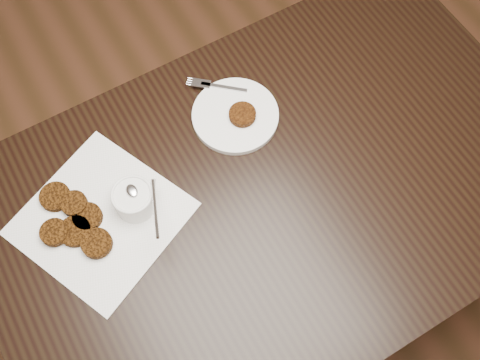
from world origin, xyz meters
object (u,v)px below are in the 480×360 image
table (268,240)px  napkin (101,218)px  plate_with_patty (235,114)px  sauce_ramekin (131,194)px

table → napkin: 0.54m
napkin → plate_with_patty: size_ratio=1.52×
table → plate_with_patty: (0.01, 0.20, 0.39)m
table → sauce_ramekin: size_ratio=10.55×
napkin → sauce_ramekin: (0.08, -0.01, 0.06)m
table → sauce_ramekin: bearing=158.1°
table → sauce_ramekin: sauce_ramekin is taller
napkin → sauce_ramekin: size_ratio=2.50×
table → plate_with_patty: bearing=86.5°
sauce_ramekin → plate_with_patty: size_ratio=0.61×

